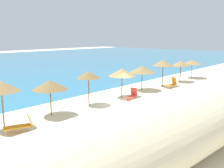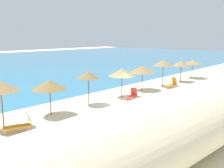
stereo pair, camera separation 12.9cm
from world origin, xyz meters
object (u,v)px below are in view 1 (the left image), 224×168
lounge_chair_2 (172,84)px  beach_umbrella_4 (89,75)px  beach_umbrella_6 (142,69)px  beach_umbrella_9 (192,62)px  beach_umbrella_8 (181,63)px  beach_umbrella_7 (163,63)px  beach_umbrella_2 (1,86)px  beach_umbrella_5 (122,72)px  beach_umbrella_3 (50,85)px  lounge_chair_3 (21,125)px  lounge_chair_0 (132,95)px

lounge_chair_2 → beach_umbrella_4: bearing=89.7°
beach_umbrella_6 → beach_umbrella_9: beach_umbrella_6 is taller
beach_umbrella_8 → beach_umbrella_7: bearing=177.5°
beach_umbrella_9 → beach_umbrella_2: bearing=179.8°
beach_umbrella_7 → beach_umbrella_9: beach_umbrella_7 is taller
beach_umbrella_5 → beach_umbrella_7: 7.16m
lounge_chair_2 → beach_umbrella_5: bearing=87.7°
beach_umbrella_8 → beach_umbrella_9: size_ratio=0.98×
beach_umbrella_3 → beach_umbrella_8: beach_umbrella_8 is taller
beach_umbrella_3 → beach_umbrella_7: beach_umbrella_7 is taller
beach_umbrella_3 → beach_umbrella_9: bearing=-0.5°
beach_umbrella_2 → beach_umbrella_3: (3.48, 0.10, -0.43)m
beach_umbrella_3 → beach_umbrella_2: bearing=-178.4°
lounge_chair_3 → lounge_chair_0: bearing=-70.8°
beach_umbrella_8 → lounge_chair_3: size_ratio=1.48×
beach_umbrella_5 → beach_umbrella_8: (11.05, -0.14, -0.06)m
beach_umbrella_7 → lounge_chair_0: bearing=-169.5°
beach_umbrella_6 → beach_umbrella_9: size_ratio=1.02×
beach_umbrella_2 → beach_umbrella_6: bearing=1.1°
lounge_chair_3 → beach_umbrella_5: bearing=-63.6°
lounge_chair_2 → lounge_chair_3: bearing=97.8°
beach_umbrella_5 → beach_umbrella_6: (3.80, 0.46, -0.13)m
beach_umbrella_5 → beach_umbrella_6: beach_umbrella_5 is taller
beach_umbrella_6 → lounge_chair_2: 3.94m
beach_umbrella_6 → beach_umbrella_7: size_ratio=0.91×
beach_umbrella_6 → lounge_chair_2: (3.06, -1.79, -1.72)m
lounge_chair_0 → beach_umbrella_3: bearing=60.4°
lounge_chair_2 → beach_umbrella_2: bearing=93.8°
beach_umbrella_6 → beach_umbrella_9: 10.90m
beach_umbrella_2 → lounge_chair_0: bearing=-7.9°
beach_umbrella_9 → lounge_chair_2: bearing=-169.7°
beach_umbrella_8 → lounge_chair_0: (-11.21, -1.18, -1.84)m
beach_umbrella_8 → lounge_chair_2: size_ratio=1.77×
beach_umbrella_5 → beach_umbrella_8: beach_umbrella_5 is taller
beach_umbrella_3 → beach_umbrella_6: size_ratio=0.95×
beach_umbrella_3 → beach_umbrella_9: (22.23, -0.18, -0.08)m
beach_umbrella_5 → beach_umbrella_9: 14.70m
lounge_chair_3 → beach_umbrella_9: bearing=-66.8°
beach_umbrella_6 → beach_umbrella_7: bearing=-7.3°
beach_umbrella_6 → lounge_chair_0: beach_umbrella_6 is taller
beach_umbrella_5 → beach_umbrella_9: bearing=0.4°
lounge_chair_3 → beach_umbrella_3: bearing=-45.5°
lounge_chair_0 → lounge_chair_2: lounge_chair_2 is taller
beach_umbrella_8 → lounge_chair_2: 4.71m
beach_umbrella_6 → beach_umbrella_8: 7.28m
beach_umbrella_4 → beach_umbrella_8: 14.85m
lounge_chair_2 → lounge_chair_3: (-17.45, 0.26, -0.06)m
lounge_chair_0 → lounge_chair_3: 10.43m
beach_umbrella_2 → beach_umbrella_5: (11.01, -0.18, -0.32)m
beach_umbrella_5 → lounge_chair_0: beach_umbrella_5 is taller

